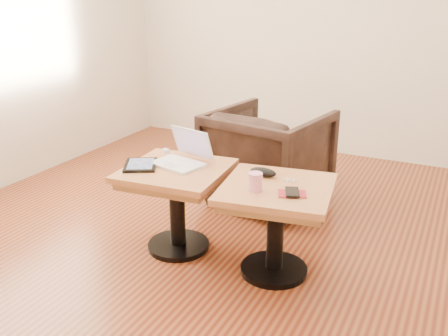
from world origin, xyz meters
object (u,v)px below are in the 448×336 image
at_px(side_table_right, 276,208).
at_px(armchair, 268,156).
at_px(striped_cup, 255,182).
at_px(laptop, 182,157).
at_px(side_table_left, 177,189).

relative_size(side_table_right, armchair, 0.85).
distance_m(side_table_right, armchair, 1.00).
bearing_deg(armchair, striped_cup, 117.33).
xyz_separation_m(laptop, armchair, (0.23, 0.83, -0.21)).
bearing_deg(side_table_left, armchair, 71.36).
height_order(side_table_left, striped_cup, striped_cup).
height_order(side_table_right, armchair, armchair).
xyz_separation_m(side_table_left, side_table_right, (0.63, 0.00, 0.00)).
relative_size(side_table_right, striped_cup, 6.81).
bearing_deg(side_table_right, laptop, 164.00).
xyz_separation_m(striped_cup, armchair, (-0.33, 1.03, -0.22)).
height_order(striped_cup, armchair, armchair).
xyz_separation_m(laptop, striped_cup, (0.55, -0.19, 0.01)).
height_order(side_table_left, armchair, armchair).
xyz_separation_m(side_table_right, striped_cup, (-0.08, -0.11, 0.18)).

